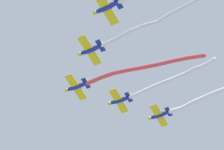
% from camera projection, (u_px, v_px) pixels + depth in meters
% --- Properties ---
extents(airplane_lead, '(7.57, 5.71, 1.87)m').
position_uv_depth(airplane_lead, '(76.00, 87.00, 79.21)').
color(airplane_lead, navy).
extents(smoke_trail_lead, '(8.21, 24.35, 2.24)m').
position_uv_depth(smoke_trail_lead, '(144.00, 67.00, 76.48)').
color(smoke_trail_lead, '#DB4C4C').
extents(airplane_left_wing, '(7.55, 5.68, 1.87)m').
position_uv_depth(airplane_left_wing, '(90.00, 50.00, 73.19)').
color(airplane_left_wing, navy).
extents(smoke_trail_left_wing, '(2.82, 20.37, 3.01)m').
position_uv_depth(smoke_trail_left_wing, '(149.00, 23.00, 70.55)').
color(smoke_trail_left_wing, white).
extents(airplane_right_wing, '(7.58, 5.72, 1.87)m').
position_uv_depth(airplane_right_wing, '(119.00, 100.00, 82.13)').
color(airplane_right_wing, navy).
extents(smoke_trail_right_wing, '(2.87, 19.99, 3.20)m').
position_uv_depth(smoke_trail_right_wing, '(171.00, 79.00, 79.77)').
color(smoke_trail_right_wing, white).
extents(airplane_slot, '(7.52, 5.64, 1.87)m').
position_uv_depth(airplane_slot, '(106.00, 7.00, 66.93)').
color(airplane_slot, navy).
extents(airplane_trail, '(7.54, 5.65, 1.87)m').
position_uv_depth(airplane_trail, '(159.00, 115.00, 84.60)').
color(airplane_trail, navy).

